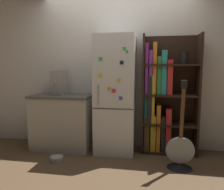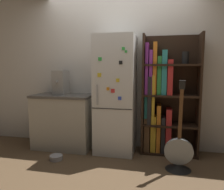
{
  "view_description": "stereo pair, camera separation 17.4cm",
  "coord_description": "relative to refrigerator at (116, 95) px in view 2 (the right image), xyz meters",
  "views": [
    {
      "loc": [
        0.52,
        -3.19,
        1.33
      ],
      "look_at": [
        -0.05,
        0.15,
        0.91
      ],
      "focal_mm": 35.0,
      "sensor_mm": 36.0,
      "label": 1
    },
    {
      "loc": [
        0.69,
        -3.16,
        1.33
      ],
      "look_at": [
        -0.05,
        0.15,
        0.91
      ],
      "focal_mm": 35.0,
      "sensor_mm": 36.0,
      "label": 2
    }
  ],
  "objects": [
    {
      "name": "pet_bowl",
      "position": [
        -0.78,
        -0.53,
        -0.87
      ],
      "size": [
        0.19,
        0.19,
        0.07
      ],
      "color": "#B7B7BC",
      "rests_on": "ground_plane"
    },
    {
      "name": "refrigerator",
      "position": [
        0.0,
        0.0,
        0.0
      ],
      "size": [
        0.61,
        0.58,
        1.83
      ],
      "color": "white",
      "rests_on": "ground_plane"
    },
    {
      "name": "espresso_machine",
      "position": [
        -0.94,
        0.04,
        0.18
      ],
      "size": [
        0.2,
        0.33,
        0.39
      ],
      "color": "#A5A39E",
      "rests_on": "kitchen_counter"
    },
    {
      "name": "bookshelf",
      "position": [
        0.73,
        0.12,
        -0.07
      ],
      "size": [
        0.85,
        0.36,
        1.83
      ],
      "color": "black",
      "rests_on": "ground_plane"
    },
    {
      "name": "kitchen_counter",
      "position": [
        -0.89,
        -0.0,
        -0.46
      ],
      "size": [
        0.98,
        0.58,
        0.9
      ],
      "color": "#BCB7A8",
      "rests_on": "ground_plane"
    },
    {
      "name": "ground_plane",
      "position": [
        0.0,
        -0.17,
        -0.91
      ],
      "size": [
        16.0,
        16.0,
        0.0
      ],
      "primitive_type": "plane",
      "color": "brown"
    },
    {
      "name": "guitar",
      "position": [
        0.94,
        -0.46,
        -0.74
      ],
      "size": [
        0.37,
        0.33,
        1.19
      ],
      "color": "black",
      "rests_on": "ground_plane"
    },
    {
      "name": "wall_back",
      "position": [
        0.0,
        0.3,
        0.39
      ],
      "size": [
        8.0,
        0.05,
        2.6
      ],
      "color": "white",
      "rests_on": "ground_plane"
    }
  ]
}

